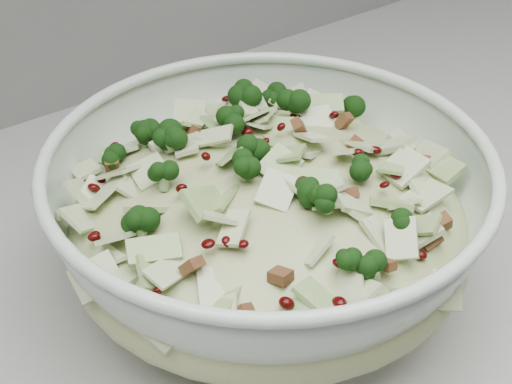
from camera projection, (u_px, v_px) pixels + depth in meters
counter at (462, 330)px, 1.15m from camera, size 3.60×0.60×0.90m
mixing_bowl at (268, 220)px, 0.54m from camera, size 0.39×0.39×0.13m
salad at (268, 198)px, 0.53m from camera, size 0.32×0.32×0.13m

